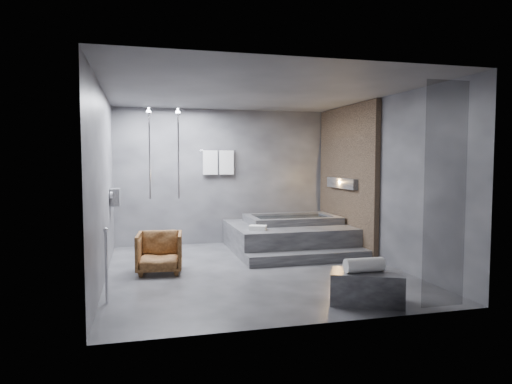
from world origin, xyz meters
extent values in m
plane|color=#2D2D30|center=(0.00, 0.00, 0.00)|extent=(5.00, 5.00, 0.00)
cube|color=#4B4B4E|center=(0.00, 0.00, 2.80)|extent=(4.50, 5.00, 0.04)
cube|color=#37373C|center=(0.00, 2.50, 1.40)|extent=(4.50, 0.04, 2.80)
cube|color=#37373C|center=(0.00, -2.50, 1.40)|extent=(4.50, 0.04, 2.80)
cube|color=#37373C|center=(-2.25, 0.00, 1.40)|extent=(0.04, 5.00, 2.80)
cube|color=#37373C|center=(2.25, 0.00, 1.40)|extent=(0.04, 5.00, 2.80)
cube|color=#8C6F52|center=(2.19, 1.25, 1.40)|extent=(0.10, 2.40, 2.78)
cube|color=#FF9938|center=(2.11, 1.25, 1.30)|extent=(0.14, 1.20, 0.20)
cube|color=gray|center=(-2.16, 1.40, 1.10)|extent=(0.16, 0.42, 0.30)
imported|color=beige|center=(-2.15, 1.30, 1.05)|extent=(0.08, 0.08, 0.21)
imported|color=beige|center=(-2.15, 1.50, 1.03)|extent=(0.07, 0.07, 0.15)
cylinder|color=silver|center=(-1.00, 2.05, 1.90)|extent=(0.04, 0.04, 1.80)
cylinder|color=silver|center=(-1.55, 2.05, 1.90)|extent=(0.04, 0.04, 1.80)
cylinder|color=silver|center=(-0.15, 2.44, 1.95)|extent=(0.75, 0.02, 0.02)
cube|color=white|center=(-0.32, 2.42, 1.70)|extent=(0.30, 0.06, 0.50)
cube|color=white|center=(0.02, 2.42, 1.70)|extent=(0.30, 0.06, 0.50)
cylinder|color=silver|center=(-2.15, -1.20, 0.45)|extent=(0.04, 0.04, 0.90)
cube|color=black|center=(1.65, -2.45, 1.35)|extent=(0.55, 0.01, 2.60)
cube|color=#323235|center=(1.05, 1.45, 0.25)|extent=(2.20, 2.00, 0.50)
cube|color=#323235|center=(1.05, 0.27, 0.09)|extent=(2.20, 0.36, 0.18)
cube|color=#2F2F31|center=(0.93, -1.98, 0.19)|extent=(0.98, 0.80, 0.39)
imported|color=#432510|center=(-1.46, 0.20, 0.32)|extent=(0.75, 0.77, 0.64)
cylinder|color=white|center=(0.89, -1.99, 0.48)|extent=(0.49, 0.18, 0.18)
cube|color=silver|center=(0.30, 0.89, 0.54)|extent=(0.36, 0.32, 0.08)
camera|label=1|loc=(-1.74, -6.95, 1.75)|focal=32.00mm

